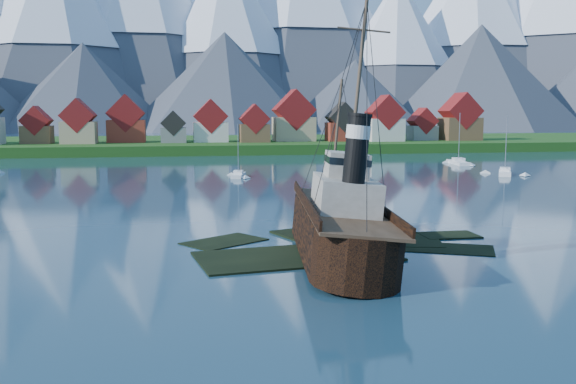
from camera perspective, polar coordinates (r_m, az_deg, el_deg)
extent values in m
plane|color=#1C3B4E|center=(61.55, 3.16, -5.27)|extent=(1400.00, 1400.00, 0.00)
cube|color=black|center=(59.10, 0.75, -6.11)|extent=(19.08, 11.42, 1.00)
cube|color=black|center=(66.96, 7.39, -4.63)|extent=(15.15, 9.76, 1.00)
cube|color=black|center=(70.63, 3.07, -3.87)|extent=(11.45, 9.06, 1.00)
cube|color=black|center=(64.49, 13.85, -5.28)|extent=(10.27, 8.34, 1.00)
cube|color=black|center=(66.10, -5.69, -4.78)|extent=(9.42, 8.68, 1.00)
cube|color=black|center=(71.03, 14.11, -4.07)|extent=(6.00, 4.00, 1.00)
cube|color=#143F12|center=(229.27, -6.60, 3.91)|extent=(600.00, 80.00, 3.20)
cube|color=#3F3D38|center=(191.43, -5.91, 3.25)|extent=(600.00, 2.50, 2.00)
cube|color=brown|center=(215.77, -21.41, 4.77)|extent=(9.00, 8.00, 5.50)
cube|color=maroon|center=(215.66, -21.46, 5.93)|extent=(9.16, 8.16, 9.16)
cube|color=tan|center=(210.62, -18.09, 5.04)|extent=(10.50, 9.00, 6.80)
cube|color=maroon|center=(210.51, -18.15, 6.48)|extent=(10.69, 9.18, 10.69)
cube|color=maroon|center=(215.11, -14.16, 5.27)|extent=(12.00, 8.50, 7.20)
cube|color=maroon|center=(215.00, -14.21, 6.81)|extent=(12.22, 8.67, 12.22)
cube|color=slate|center=(209.62, -10.14, 5.00)|extent=(8.00, 7.00, 4.80)
cube|color=black|center=(209.51, -10.17, 6.05)|extent=(8.15, 7.14, 8.15)
cube|color=beige|center=(212.91, -6.90, 5.32)|extent=(11.00, 9.50, 6.40)
cube|color=maroon|center=(212.80, -6.92, 6.71)|extent=(11.20, 9.69, 11.20)
cube|color=brown|center=(210.19, -3.01, 5.25)|extent=(9.50, 8.00, 5.80)
cube|color=maroon|center=(210.07, -3.02, 6.51)|extent=(9.67, 8.16, 9.67)
cube|color=tan|center=(217.24, 0.51, 5.62)|extent=(13.50, 10.00, 8.00)
cube|color=maroon|center=(217.14, 0.51, 7.31)|extent=(13.75, 10.20, 13.75)
cube|color=maroon|center=(217.86, 4.81, 5.36)|extent=(10.00, 8.50, 6.20)
cube|color=black|center=(217.75, 4.83, 6.65)|extent=(10.18, 8.67, 10.18)
cube|color=beige|center=(218.99, 8.57, 5.48)|extent=(11.50, 9.00, 7.50)
cube|color=maroon|center=(218.89, 8.60, 7.01)|extent=(11.71, 9.18, 11.71)
cube|color=slate|center=(227.97, 11.84, 5.17)|extent=(9.00, 7.50, 5.00)
cube|color=maroon|center=(227.86, 11.86, 6.20)|extent=(9.16, 7.65, 9.16)
cube|color=brown|center=(231.26, 15.04, 5.45)|extent=(12.50, 10.00, 7.80)
cube|color=maroon|center=(231.17, 15.09, 6.97)|extent=(12.73, 10.20, 12.73)
cone|color=#2D333D|center=(524.05, -20.02, 13.40)|extent=(180.00, 180.00, 150.00)
cone|color=#2D333D|center=(559.08, -13.09, 14.79)|extent=(210.00, 210.00, 180.00)
cone|color=#2D333D|center=(533.34, -5.44, 13.42)|extent=(170.00, 170.00, 145.00)
cone|color=white|center=(537.22, -5.48, 16.49)|extent=(105.40, 105.40, 87.00)
cone|color=#2D333D|center=(590.74, 1.20, 15.54)|extent=(240.00, 240.00, 200.00)
cone|color=#2D333D|center=(552.09, 9.65, 12.10)|extent=(150.00, 150.00, 125.00)
cone|color=white|center=(554.79, 9.70, 14.67)|extent=(93.00, 93.00, 75.00)
cone|color=#2D333D|center=(612.58, 15.98, 13.55)|extent=(200.00, 200.00, 170.00)
cone|color=#2D333D|center=(639.62, 23.27, 13.87)|extent=(230.00, 230.00, 190.00)
cone|color=#2D333D|center=(436.31, -17.66, 8.75)|extent=(120.00, 120.00, 58.00)
cone|color=#2D333D|center=(429.16, -5.61, 9.62)|extent=(136.00, 136.00, 66.00)
cone|color=#2D333D|center=(448.98, 6.02, 8.49)|extent=(110.00, 110.00, 50.00)
cone|color=#2D333D|center=(479.35, 16.69, 9.64)|extent=(150.00, 150.00, 75.00)
cube|color=black|center=(58.73, 4.39, -3.65)|extent=(7.00, 20.15, 4.20)
cone|color=black|center=(71.28, 1.77, -1.69)|extent=(7.00, 7.00, 7.00)
cylinder|color=black|center=(49.25, 7.32, -5.83)|extent=(7.00, 7.00, 4.20)
cube|color=#4C3826|center=(58.35, 4.41, -1.53)|extent=(6.86, 26.59, 0.25)
cube|color=black|center=(57.55, 1.17, -1.18)|extent=(0.20, 25.75, 0.90)
cube|color=black|center=(59.21, 7.57, -1.01)|extent=(0.20, 25.75, 0.90)
cube|color=#ADA89E|center=(56.70, 4.80, -0.26)|extent=(5.20, 8.50, 3.00)
cube|color=#ADA89E|center=(57.39, 4.58, 2.44)|extent=(3.60, 4.00, 2.20)
cylinder|color=black|center=(53.13, 5.77, 3.87)|extent=(1.90, 1.90, 5.60)
cylinder|color=silver|center=(53.06, 5.78, 5.38)|extent=(2.00, 2.00, 1.10)
cylinder|color=#473828|center=(65.50, 2.71, 4.81)|extent=(0.28, 0.28, 12.00)
cylinder|color=#473828|center=(55.32, 5.19, 10.13)|extent=(0.32, 0.32, 13.00)
cube|color=white|center=(140.93, 18.71, 1.51)|extent=(6.54, 9.38, 1.33)
cube|color=white|center=(140.84, 18.73, 1.93)|extent=(3.07, 3.30, 0.77)
cylinder|color=gray|center=(140.47, 18.82, 4.11)|extent=(0.15, 0.15, 11.49)
cube|color=white|center=(164.97, 14.91, 2.44)|extent=(4.46, 11.74, 1.37)
cube|color=white|center=(164.89, 14.92, 2.82)|extent=(2.95, 3.53, 0.80)
cylinder|color=gray|center=(164.57, 14.98, 4.75)|extent=(0.16, 0.16, 11.91)
cube|color=white|center=(129.46, -4.44, 1.39)|extent=(3.83, 8.46, 1.14)
cube|color=white|center=(129.37, -4.44, 1.79)|extent=(2.27, 2.64, 0.67)
cylinder|color=gray|center=(129.01, -4.46, 3.83)|extent=(0.13, 0.13, 9.91)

